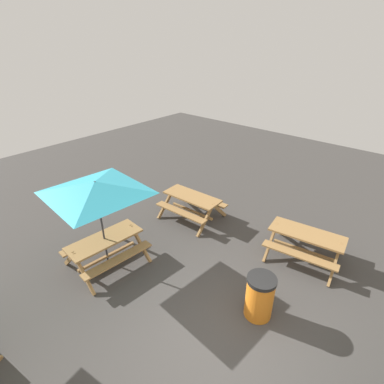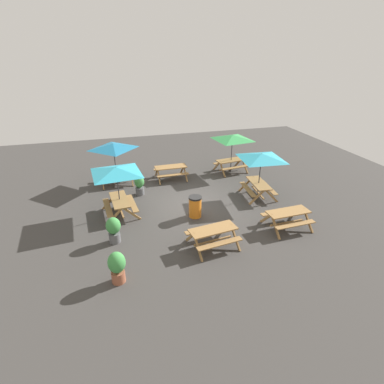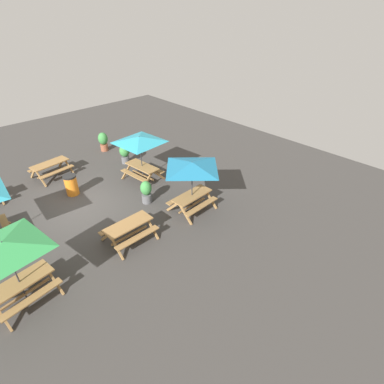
{
  "view_description": "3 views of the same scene",
  "coord_description": "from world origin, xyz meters",
  "px_view_note": "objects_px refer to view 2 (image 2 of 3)",
  "views": [
    {
      "loc": [
        -1.99,
        3.0,
        5.15
      ],
      "look_at": [
        3.29,
        -3.08,
        0.9
      ],
      "focal_mm": 28.0,
      "sensor_mm": 36.0,
      "label": 1
    },
    {
      "loc": [
        -3.45,
        -12.45,
        6.83
      ],
      "look_at": [
        -0.13,
        -0.48,
        0.9
      ],
      "focal_mm": 28.0,
      "sensor_mm": 36.0,
      "label": 2
    },
    {
      "loc": [
        3.86,
        11.31,
        7.61
      ],
      "look_at": [
        -3.39,
        3.59,
        0.9
      ],
      "focal_mm": 28.0,
      "sensor_mm": 36.0,
      "label": 3
    }
  ],
  "objects_px": {
    "potted_plant_1": "(117,266)",
    "picnic_table_0": "(213,233)",
    "trash_bin_orange": "(195,207)",
    "potted_plant_2": "(114,229)",
    "picnic_table_3": "(171,170)",
    "picnic_table_5": "(232,140)",
    "picnic_table_1": "(288,216)",
    "picnic_table_6": "(117,174)",
    "potted_plant_0": "(139,185)",
    "picnic_table_2": "(114,149)",
    "picnic_table_4": "(261,160)"
  },
  "relations": [
    {
      "from": "picnic_table_2",
      "to": "potted_plant_0",
      "type": "relative_size",
      "value": 2.2
    },
    {
      "from": "potted_plant_1",
      "to": "picnic_table_0",
      "type": "bearing_deg",
      "value": 16.32
    },
    {
      "from": "picnic_table_0",
      "to": "picnic_table_3",
      "type": "xyz_separation_m",
      "value": [
        -0.18,
        6.92,
        0.0
      ]
    },
    {
      "from": "picnic_table_6",
      "to": "potted_plant_1",
      "type": "height_order",
      "value": "picnic_table_6"
    },
    {
      "from": "picnic_table_5",
      "to": "potted_plant_2",
      "type": "xyz_separation_m",
      "value": [
        -7.21,
        -5.79,
        -1.4
      ]
    },
    {
      "from": "picnic_table_6",
      "to": "trash_bin_orange",
      "type": "height_order",
      "value": "picnic_table_6"
    },
    {
      "from": "picnic_table_5",
      "to": "potted_plant_2",
      "type": "distance_m",
      "value": 9.35
    },
    {
      "from": "potted_plant_0",
      "to": "potted_plant_1",
      "type": "xyz_separation_m",
      "value": [
        -1.42,
        -6.32,
        0.06
      ]
    },
    {
      "from": "trash_bin_orange",
      "to": "potted_plant_0",
      "type": "relative_size",
      "value": 0.92
    },
    {
      "from": "potted_plant_0",
      "to": "potted_plant_2",
      "type": "height_order",
      "value": "potted_plant_2"
    },
    {
      "from": "picnic_table_5",
      "to": "picnic_table_6",
      "type": "xyz_separation_m",
      "value": [
        -6.85,
        -3.61,
        0.0
      ]
    },
    {
      "from": "picnic_table_3",
      "to": "trash_bin_orange",
      "type": "xyz_separation_m",
      "value": [
        0.15,
        -4.57,
        -0.07
      ]
    },
    {
      "from": "picnic_table_5",
      "to": "potted_plant_1",
      "type": "distance_m",
      "value": 10.92
    },
    {
      "from": "picnic_table_0",
      "to": "potted_plant_2",
      "type": "bearing_deg",
      "value": 152.63
    },
    {
      "from": "picnic_table_2",
      "to": "picnic_table_3",
      "type": "relative_size",
      "value": 1.28
    },
    {
      "from": "picnic_table_5",
      "to": "potted_plant_1",
      "type": "relative_size",
      "value": 2.47
    },
    {
      "from": "picnic_table_5",
      "to": "trash_bin_orange",
      "type": "relative_size",
      "value": 2.86
    },
    {
      "from": "picnic_table_5",
      "to": "picnic_table_2",
      "type": "bearing_deg",
      "value": 171.49
    },
    {
      "from": "potted_plant_0",
      "to": "potted_plant_2",
      "type": "distance_m",
      "value": 4.26
    },
    {
      "from": "picnic_table_1",
      "to": "potted_plant_1",
      "type": "xyz_separation_m",
      "value": [
        -7.02,
        -1.48,
        0.06
      ]
    },
    {
      "from": "potted_plant_1",
      "to": "picnic_table_3",
      "type": "bearing_deg",
      "value": 66.89
    },
    {
      "from": "picnic_table_2",
      "to": "potted_plant_0",
      "type": "distance_m",
      "value": 2.55
    },
    {
      "from": "picnic_table_1",
      "to": "potted_plant_0",
      "type": "bearing_deg",
      "value": 136.44
    },
    {
      "from": "picnic_table_1",
      "to": "potted_plant_2",
      "type": "bearing_deg",
      "value": 170.5
    },
    {
      "from": "picnic_table_1",
      "to": "picnic_table_6",
      "type": "distance_m",
      "value": 7.47
    },
    {
      "from": "trash_bin_orange",
      "to": "potted_plant_2",
      "type": "xyz_separation_m",
      "value": [
        -3.58,
        -1.08,
        0.1
      ]
    },
    {
      "from": "picnic_table_0",
      "to": "picnic_table_4",
      "type": "bearing_deg",
      "value": 35.62
    },
    {
      "from": "trash_bin_orange",
      "to": "potted_plant_2",
      "type": "bearing_deg",
      "value": -163.19
    },
    {
      "from": "picnic_table_0",
      "to": "picnic_table_2",
      "type": "xyz_separation_m",
      "value": [
        -3.24,
        7.09,
        1.43
      ]
    },
    {
      "from": "trash_bin_orange",
      "to": "picnic_table_6",
      "type": "bearing_deg",
      "value": 161.23
    },
    {
      "from": "picnic_table_5",
      "to": "picnic_table_4",
      "type": "bearing_deg",
      "value": -97.84
    },
    {
      "from": "picnic_table_0",
      "to": "trash_bin_orange",
      "type": "distance_m",
      "value": 2.35
    },
    {
      "from": "potted_plant_0",
      "to": "trash_bin_orange",
      "type": "bearing_deg",
      "value": -53.89
    },
    {
      "from": "picnic_table_5",
      "to": "picnic_table_1",
      "type": "bearing_deg",
      "value": -99.65
    },
    {
      "from": "trash_bin_orange",
      "to": "potted_plant_2",
      "type": "distance_m",
      "value": 3.74
    },
    {
      "from": "picnic_table_1",
      "to": "picnic_table_2",
      "type": "relative_size",
      "value": 0.8
    },
    {
      "from": "picnic_table_1",
      "to": "picnic_table_5",
      "type": "relative_size",
      "value": 0.67
    },
    {
      "from": "picnic_table_2",
      "to": "potted_plant_2",
      "type": "bearing_deg",
      "value": -96.33
    },
    {
      "from": "potted_plant_0",
      "to": "potted_plant_2",
      "type": "relative_size",
      "value": 0.99
    },
    {
      "from": "picnic_table_2",
      "to": "picnic_table_1",
      "type": "bearing_deg",
      "value": -47.67
    },
    {
      "from": "picnic_table_3",
      "to": "picnic_table_5",
      "type": "height_order",
      "value": "picnic_table_5"
    },
    {
      "from": "picnic_table_0",
      "to": "potted_plant_1",
      "type": "relative_size",
      "value": 1.74
    },
    {
      "from": "potted_plant_2",
      "to": "potted_plant_1",
      "type": "bearing_deg",
      "value": -89.39
    },
    {
      "from": "picnic_table_2",
      "to": "picnic_table_3",
      "type": "xyz_separation_m",
      "value": [
        3.06,
        -0.17,
        -1.43
      ]
    },
    {
      "from": "potted_plant_1",
      "to": "picnic_table_2",
      "type": "bearing_deg",
      "value": 87.6
    },
    {
      "from": "picnic_table_4",
      "to": "potted_plant_0",
      "type": "height_order",
      "value": "picnic_table_4"
    },
    {
      "from": "picnic_table_5",
      "to": "picnic_table_6",
      "type": "height_order",
      "value": "same"
    },
    {
      "from": "trash_bin_orange",
      "to": "potted_plant_1",
      "type": "height_order",
      "value": "potted_plant_1"
    },
    {
      "from": "trash_bin_orange",
      "to": "potted_plant_1",
      "type": "bearing_deg",
      "value": -136.28
    },
    {
      "from": "picnic_table_4",
      "to": "picnic_table_6",
      "type": "xyz_separation_m",
      "value": [
        -6.88,
        -0.01,
        0.0
      ]
    }
  ]
}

